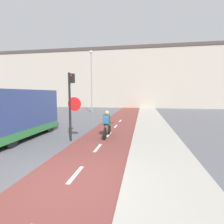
# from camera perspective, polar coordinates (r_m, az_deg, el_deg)

# --- Properties ---
(ground_plane) EXTENTS (120.00, 120.00, 0.00)m
(ground_plane) POSITION_cam_1_polar(r_m,az_deg,el_deg) (5.02, -14.08, -21.85)
(ground_plane) COLOR #5B5B60
(bike_lane) EXTENTS (2.74, 60.00, 0.02)m
(bike_lane) POSITION_cam_1_polar(r_m,az_deg,el_deg) (5.02, -14.07, -21.73)
(bike_lane) COLOR brown
(bike_lane) RESTS_ON ground_plane
(sidewalk_strip) EXTENTS (2.40, 60.00, 0.05)m
(sidewalk_strip) POSITION_cam_1_polar(r_m,az_deg,el_deg) (4.70, 18.90, -23.72)
(sidewalk_strip) COLOR #A8A399
(sidewalk_strip) RESTS_ON ground_plane
(building_row_background) EXTENTS (60.00, 5.20, 9.91)m
(building_row_background) POSITION_cam_1_polar(r_m,az_deg,el_deg) (31.15, 6.70, 10.86)
(building_row_background) COLOR #B2A899
(building_row_background) RESTS_ON ground_plane
(traffic_light_pole) EXTENTS (0.67, 0.25, 3.32)m
(traffic_light_pole) POSITION_cam_1_polar(r_m,az_deg,el_deg) (8.66, -13.16, 4.02)
(traffic_light_pole) COLOR black
(traffic_light_pole) RESTS_ON ground_plane
(street_lamp_far) EXTENTS (0.36, 0.36, 7.40)m
(street_lamp_far) POSITION_cam_1_polar(r_m,az_deg,el_deg) (21.47, -6.73, 11.73)
(street_lamp_far) COLOR gray
(street_lamp_far) RESTS_ON ground_plane
(cyclist_near) EXTENTS (0.46, 1.75, 1.44)m
(cyclist_near) POSITION_cam_1_polar(r_m,az_deg,el_deg) (9.30, -1.72, -4.09)
(cyclist_near) COLOR black
(cyclist_near) RESTS_ON ground_plane
(van) EXTENTS (1.94, 4.85, 2.53)m
(van) POSITION_cam_1_polar(r_m,az_deg,el_deg) (10.36, -28.42, -0.72)
(van) COLOR #334784
(van) RESTS_ON ground_plane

